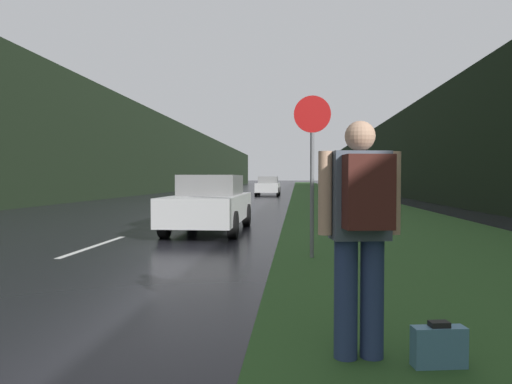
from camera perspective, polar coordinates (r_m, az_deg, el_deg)
The scene contains 11 objects.
grass_verge at distance 41.37m, azimuth 8.68°, elevation -0.23°, with size 6.00×240.00×0.02m, color #26471E.
lane_stripe_b at distance 10.06m, azimuth -19.48°, elevation -6.37°, with size 0.12×3.00×0.01m, color silver.
lane_stripe_c at distance 16.65m, azimuth -9.41°, elevation -3.13°, with size 0.12×3.00×0.01m, color silver.
lane_stripe_d at distance 23.47m, azimuth -5.13°, elevation -1.71°, with size 0.12×3.00×0.01m, color silver.
treeline_far_side at distance 53.17m, azimuth -10.13°, elevation 4.27°, with size 2.00×140.00×7.60m, color black.
treeline_near_side at distance 52.01m, azimuth 14.62°, elevation 3.60°, with size 2.00×140.00×6.33m, color black.
stop_sign at distance 8.00m, azimuth 7.03°, elevation 3.94°, with size 0.64×0.07×2.84m.
hitchhiker_with_backpack at distance 3.55m, azimuth 12.97°, elevation -3.96°, with size 0.63×0.48×1.84m.
suitcase at distance 3.77m, azimuth 21.89°, elevation -17.58°, with size 0.40×0.19×0.36m.
car_passing_near at distance 12.16m, azimuth -5.72°, elevation -1.39°, with size 1.83×4.62×1.49m.
car_passing_far at distance 36.68m, azimuth 1.52°, elevation 0.74°, with size 1.88×4.59×1.55m.
Camera 1 is at (4.15, -1.27, 1.40)m, focal length 32.00 mm.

